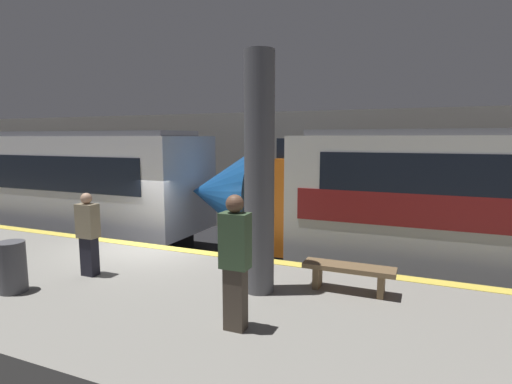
{
  "coord_description": "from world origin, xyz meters",
  "views": [
    {
      "loc": [
        5.85,
        -7.63,
        3.63
      ],
      "look_at": [
        2.24,
        0.96,
        2.36
      ],
      "focal_mm": 28.0,
      "sensor_mm": 36.0,
      "label": 1
    }
  ],
  "objects_px": {
    "platform_bench": "(349,272)",
    "support_pillar_near": "(259,175)",
    "person_walking": "(235,259)",
    "person_waiting": "(88,233)",
    "trash_bin": "(12,267)",
    "train_modern": "(2,182)"
  },
  "relations": [
    {
      "from": "person_walking",
      "to": "trash_bin",
      "type": "height_order",
      "value": "person_walking"
    },
    {
      "from": "person_walking",
      "to": "train_modern",
      "type": "bearing_deg",
      "value": 156.1
    },
    {
      "from": "train_modern",
      "to": "person_walking",
      "type": "height_order",
      "value": "train_modern"
    },
    {
      "from": "support_pillar_near",
      "to": "trash_bin",
      "type": "relative_size",
      "value": 4.58
    },
    {
      "from": "support_pillar_near",
      "to": "person_waiting",
      "type": "distance_m",
      "value": 3.43
    },
    {
      "from": "person_walking",
      "to": "platform_bench",
      "type": "xyz_separation_m",
      "value": [
        1.16,
        1.92,
        -0.64
      ]
    },
    {
      "from": "platform_bench",
      "to": "person_walking",
      "type": "bearing_deg",
      "value": -121.06
    },
    {
      "from": "train_modern",
      "to": "person_walking",
      "type": "xyz_separation_m",
      "value": [
        12.39,
        -5.49,
        0.08
      ]
    },
    {
      "from": "support_pillar_near",
      "to": "person_waiting",
      "type": "bearing_deg",
      "value": -170.87
    },
    {
      "from": "train_modern",
      "to": "person_walking",
      "type": "relative_size",
      "value": 11.26
    },
    {
      "from": "person_waiting",
      "to": "platform_bench",
      "type": "distance_m",
      "value": 4.72
    },
    {
      "from": "support_pillar_near",
      "to": "train_modern",
      "type": "bearing_deg",
      "value": 161.31
    },
    {
      "from": "person_waiting",
      "to": "trash_bin",
      "type": "relative_size",
      "value": 1.82
    },
    {
      "from": "person_waiting",
      "to": "person_walking",
      "type": "relative_size",
      "value": 0.85
    },
    {
      "from": "support_pillar_near",
      "to": "person_waiting",
      "type": "relative_size",
      "value": 2.52
    },
    {
      "from": "person_walking",
      "to": "trash_bin",
      "type": "bearing_deg",
      "value": -176.37
    },
    {
      "from": "platform_bench",
      "to": "support_pillar_near",
      "type": "bearing_deg",
      "value": -158.44
    },
    {
      "from": "person_waiting",
      "to": "person_walking",
      "type": "distance_m",
      "value": 3.53
    },
    {
      "from": "person_walking",
      "to": "platform_bench",
      "type": "distance_m",
      "value": 2.33
    },
    {
      "from": "person_walking",
      "to": "trash_bin",
      "type": "xyz_separation_m",
      "value": [
        -3.98,
        -0.25,
        -0.55
      ]
    },
    {
      "from": "support_pillar_near",
      "to": "train_modern",
      "type": "height_order",
      "value": "support_pillar_near"
    },
    {
      "from": "support_pillar_near",
      "to": "person_walking",
      "type": "height_order",
      "value": "support_pillar_near"
    }
  ]
}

